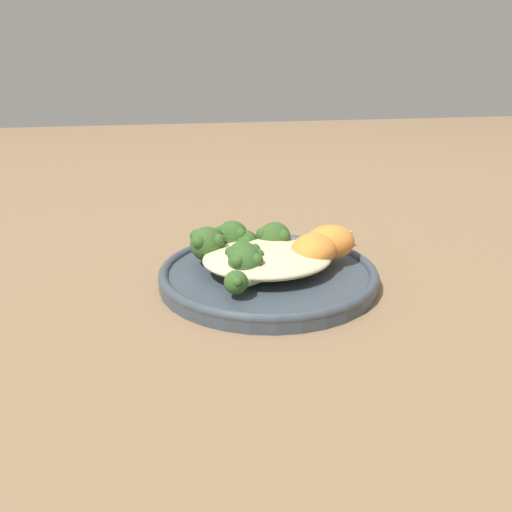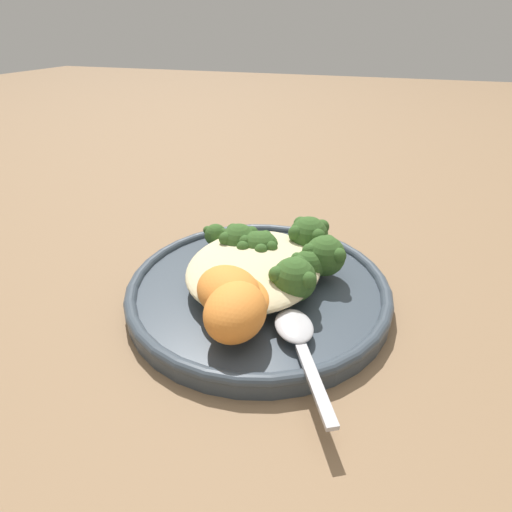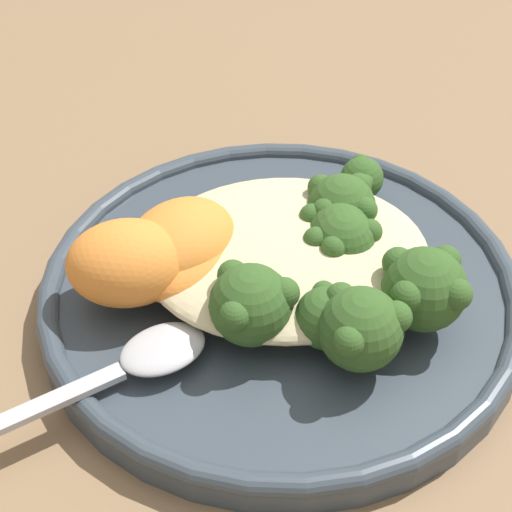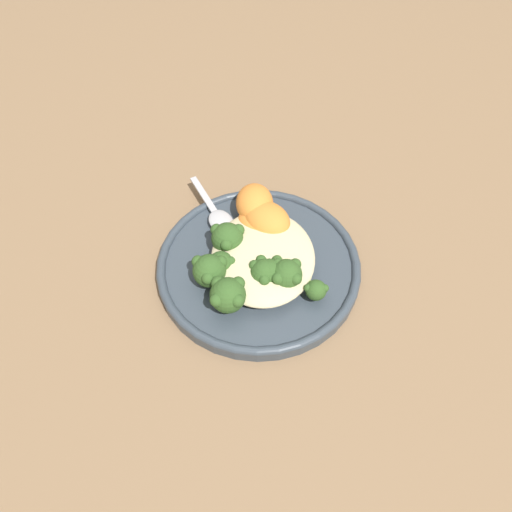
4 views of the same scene
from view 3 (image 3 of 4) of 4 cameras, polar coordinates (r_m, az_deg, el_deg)
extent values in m
plane|color=#846647|center=(0.48, 3.95, -4.36)|extent=(4.00, 4.00, 0.00)
cylinder|color=#38424C|center=(0.48, 1.68, -2.68)|extent=(0.27, 0.27, 0.02)
torus|color=#38424C|center=(0.47, 1.70, -1.99)|extent=(0.27, 0.27, 0.01)
ellipsoid|color=beige|center=(0.46, 2.02, 0.17)|extent=(0.16, 0.13, 0.03)
ellipsoid|color=#9EBC66|center=(0.46, -0.67, -1.10)|extent=(0.01, 0.08, 0.01)
sphere|color=#335623|center=(0.42, -0.36, -3.28)|extent=(0.04, 0.04, 0.04)
sphere|color=#335623|center=(0.41, -1.41, -4.02)|extent=(0.02, 0.02, 0.02)
sphere|color=#335623|center=(0.42, 1.88, -2.48)|extent=(0.02, 0.02, 0.02)
sphere|color=#335623|center=(0.43, -1.56, -1.29)|extent=(0.02, 0.02, 0.02)
ellipsoid|color=#9EBC66|center=(0.46, 1.03, -1.57)|extent=(0.06, 0.08, 0.02)
sphere|color=#335623|center=(0.42, 4.40, -4.17)|extent=(0.03, 0.03, 0.03)
sphere|color=#335623|center=(0.41, 4.64, -4.88)|extent=(0.01, 0.01, 0.01)
sphere|color=#335623|center=(0.43, 4.24, -2.45)|extent=(0.01, 0.01, 0.01)
ellipsoid|color=#9EBC66|center=(0.45, 2.47, -2.39)|extent=(0.07, 0.09, 0.02)
sphere|color=#335623|center=(0.41, 6.99, -4.86)|extent=(0.04, 0.04, 0.04)
sphere|color=#335623|center=(0.40, 6.22, -5.68)|extent=(0.02, 0.02, 0.02)
sphere|color=#335623|center=(0.41, 9.32, -4.04)|extent=(0.02, 0.02, 0.02)
sphere|color=#335623|center=(0.42, 5.68, -2.82)|extent=(0.02, 0.02, 0.02)
ellipsoid|color=#9EBC66|center=(0.46, 4.46, -1.24)|extent=(0.10, 0.07, 0.02)
sphere|color=#335623|center=(0.44, 11.16, -2.19)|extent=(0.04, 0.04, 0.04)
sphere|color=#335623|center=(0.42, 10.04, -2.66)|extent=(0.02, 0.02, 0.02)
sphere|color=#335623|center=(0.43, 13.19, -2.50)|extent=(0.02, 0.02, 0.02)
sphere|color=#335623|center=(0.44, 12.48, -0.33)|extent=(0.02, 0.02, 0.02)
sphere|color=#335623|center=(0.44, 9.45, -0.46)|extent=(0.02, 0.02, 0.02)
ellipsoid|color=#9EBC66|center=(0.47, 0.74, 0.36)|extent=(0.08, 0.03, 0.02)
sphere|color=#335623|center=(0.46, 5.80, 0.97)|extent=(0.04, 0.04, 0.04)
sphere|color=#335623|center=(0.45, 5.17, 0.53)|extent=(0.01, 0.01, 0.01)
sphere|color=#335623|center=(0.46, 7.59, 1.63)|extent=(0.01, 0.01, 0.01)
sphere|color=#335623|center=(0.47, 4.79, 2.51)|extent=(0.01, 0.01, 0.01)
ellipsoid|color=#9EBC66|center=(0.47, 1.59, 0.28)|extent=(0.07, 0.01, 0.01)
sphere|color=#335623|center=(0.47, 5.60, 1.40)|extent=(0.04, 0.04, 0.04)
sphere|color=#335623|center=(0.46, 4.58, 1.15)|extent=(0.01, 0.01, 0.01)
sphere|color=#335623|center=(0.46, 7.03, 1.24)|extent=(0.01, 0.01, 0.01)
sphere|color=#335623|center=(0.47, 6.67, 2.80)|extent=(0.01, 0.01, 0.01)
sphere|color=#335623|center=(0.47, 4.30, 2.72)|extent=(0.01, 0.01, 0.01)
ellipsoid|color=#9EBC66|center=(0.48, 2.07, 1.17)|extent=(0.07, 0.04, 0.02)
sphere|color=#335623|center=(0.48, 5.70, 3.21)|extent=(0.04, 0.04, 0.04)
sphere|color=#335623|center=(0.47, 4.63, 2.99)|extent=(0.01, 0.01, 0.01)
sphere|color=#335623|center=(0.47, 7.23, 3.07)|extent=(0.01, 0.01, 0.01)
sphere|color=#335623|center=(0.49, 6.85, 4.66)|extent=(0.01, 0.01, 0.01)
sphere|color=#335623|center=(0.49, 4.32, 4.59)|extent=(0.01, 0.01, 0.01)
ellipsoid|color=#9EBC66|center=(0.49, 2.87, 2.45)|extent=(0.09, 0.08, 0.02)
sphere|color=#335623|center=(0.52, 7.08, 5.17)|extent=(0.03, 0.03, 0.03)
sphere|color=#335623|center=(0.51, 7.29, 4.90)|extent=(0.01, 0.01, 0.01)
sphere|color=#335623|center=(0.52, 6.95, 6.24)|extent=(0.01, 0.01, 0.01)
ellipsoid|color=orange|center=(0.46, -5.05, 0.91)|extent=(0.08, 0.09, 0.04)
ellipsoid|color=orange|center=(0.45, -8.58, -0.44)|extent=(0.07, 0.05, 0.04)
ellipsoid|color=orange|center=(0.46, -4.72, 0.00)|extent=(0.08, 0.09, 0.03)
cube|color=#B7B7BC|center=(0.42, -13.69, -9.53)|extent=(0.07, 0.04, 0.00)
ellipsoid|color=#B7B7BC|center=(0.43, -6.23, -6.17)|extent=(0.05, 0.05, 0.01)
camera|label=1|loc=(0.91, 9.91, 35.33)|focal=35.00mm
camera|label=2|loc=(0.38, -53.19, 11.10)|focal=28.00mm
camera|label=4|loc=(0.58, 70.62, 42.10)|focal=35.00mm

